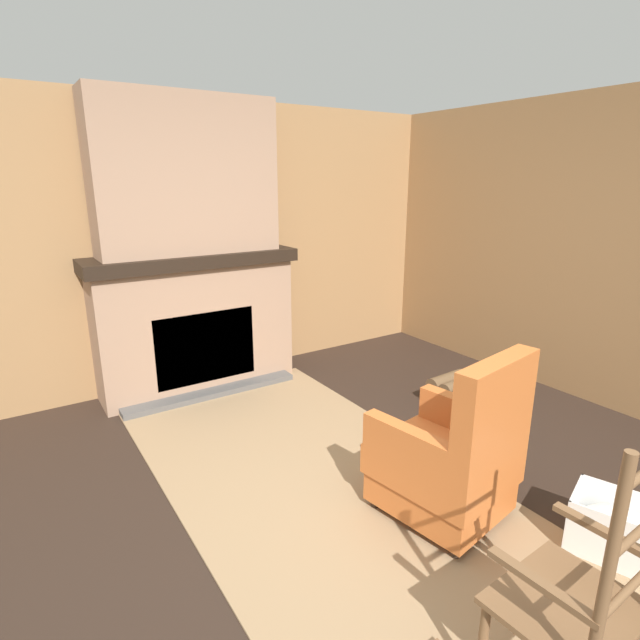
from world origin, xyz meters
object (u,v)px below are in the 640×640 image
(oil_lamp_vase, at_px, (131,244))
(storage_case, at_px, (240,240))
(armchair, at_px, (450,461))
(rocking_chair, at_px, (577,617))
(laundry_basket, at_px, (621,530))
(firewood_stack, at_px, (459,393))

(oil_lamp_vase, distance_m, storage_case, 0.98)
(oil_lamp_vase, bearing_deg, storage_case, 89.99)
(armchair, relative_size, oil_lamp_vase, 3.25)
(rocking_chair, distance_m, laundry_basket, 1.04)
(laundry_basket, bearing_deg, firewood_stack, 158.30)
(firewood_stack, distance_m, laundry_basket, 1.79)
(firewood_stack, relative_size, laundry_basket, 0.78)
(laundry_basket, relative_size, oil_lamp_vase, 1.73)
(firewood_stack, distance_m, storage_case, 2.40)
(firewood_stack, xyz_separation_m, storage_case, (-1.69, -1.21, 1.20))
(laundry_basket, distance_m, oil_lamp_vase, 3.88)
(armchair, distance_m, storage_case, 2.82)
(firewood_stack, bearing_deg, laundry_basket, -21.70)
(oil_lamp_vase, height_order, storage_case, oil_lamp_vase)
(firewood_stack, bearing_deg, rocking_chair, -39.77)
(rocking_chair, distance_m, firewood_stack, 2.56)
(oil_lamp_vase, xyz_separation_m, storage_case, (0.00, 0.98, -0.04))
(armchair, height_order, storage_case, storage_case)
(laundry_basket, xyz_separation_m, oil_lamp_vase, (-3.36, -1.52, 1.21))
(firewood_stack, bearing_deg, storage_case, -144.45)
(laundry_basket, bearing_deg, armchair, -144.22)
(laundry_basket, height_order, storage_case, storage_case)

